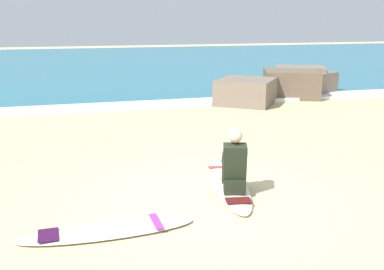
% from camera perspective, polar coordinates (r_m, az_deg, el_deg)
% --- Properties ---
extents(ground_plane, '(80.00, 80.00, 0.00)m').
position_cam_1_polar(ground_plane, '(6.83, 1.62, -7.89)').
color(ground_plane, '#CCB584').
extents(sea, '(80.00, 28.00, 0.10)m').
position_cam_1_polar(sea, '(27.36, -11.95, 8.66)').
color(sea, teal).
rests_on(sea, ground).
extents(breaking_foam, '(80.00, 0.90, 0.11)m').
position_cam_1_polar(breaking_foam, '(13.85, -7.69, 3.64)').
color(breaking_foam, white).
rests_on(breaking_foam, ground).
extents(surfboard_main, '(0.98, 2.60, 0.08)m').
position_cam_1_polar(surfboard_main, '(7.36, 4.58, -5.97)').
color(surfboard_main, '#EFE5C6').
rests_on(surfboard_main, ground).
extents(surfer_seated, '(0.53, 0.77, 0.95)m').
position_cam_1_polar(surfer_seated, '(6.89, 5.28, -3.89)').
color(surfer_seated, black).
rests_on(surfer_seated, surfboard_main).
extents(surfboard_spare_near, '(2.20, 0.56, 0.08)m').
position_cam_1_polar(surfboard_spare_near, '(5.89, -10.46, -11.55)').
color(surfboard_spare_near, white).
rests_on(surfboard_spare_near, ground).
extents(rock_outcrop_distant, '(4.99, 3.80, 0.91)m').
position_cam_1_polar(rock_outcrop_distant, '(15.88, 11.56, 6.20)').
color(rock_outcrop_distant, '#756656').
rests_on(rock_outcrop_distant, ground).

